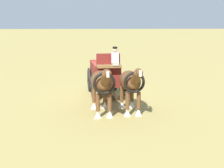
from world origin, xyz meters
TOP-DOWN VIEW (x-y plane):
  - ground_plane at (0.00, 0.00)m, footprint 220.00×220.00m
  - show_wagon at (0.14, 0.02)m, footprint 5.84×2.07m
  - draft_horse_near at (3.62, 1.12)m, footprint 3.00×1.15m
  - draft_horse_off at (3.78, -0.17)m, footprint 3.19×1.20m

SIDE VIEW (x-z plane):
  - ground_plane at x=0.00m, z-range 0.00..0.00m
  - show_wagon at x=0.14m, z-range -0.18..2.63m
  - draft_horse_near at x=3.62m, z-range 0.25..2.49m
  - draft_horse_off at x=3.78m, z-range 0.26..2.52m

